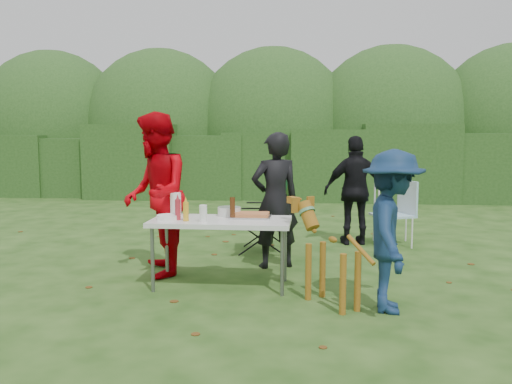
# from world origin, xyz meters

# --- Properties ---
(ground) EXTENTS (80.00, 80.00, 0.00)m
(ground) POSITION_xyz_m (0.00, 0.00, 0.00)
(ground) COLOR #1E4211
(hedge_row) EXTENTS (22.00, 1.40, 1.70)m
(hedge_row) POSITION_xyz_m (0.00, 8.00, 0.85)
(hedge_row) COLOR #23471C
(hedge_row) RESTS_ON ground
(shrub_backdrop) EXTENTS (20.00, 2.60, 3.20)m
(shrub_backdrop) POSITION_xyz_m (0.00, 9.60, 1.60)
(shrub_backdrop) COLOR #3D6628
(shrub_backdrop) RESTS_ON ground
(folding_table) EXTENTS (1.50, 0.70, 0.74)m
(folding_table) POSITION_xyz_m (0.13, 0.22, 0.69)
(folding_table) COLOR silver
(folding_table) RESTS_ON ground
(person_cook) EXTENTS (0.72, 0.61, 1.67)m
(person_cook) POSITION_xyz_m (0.65, 1.13, 0.84)
(person_cook) COLOR black
(person_cook) RESTS_ON ground
(person_red_jacket) EXTENTS (0.97, 1.10, 1.91)m
(person_red_jacket) POSITION_xyz_m (-0.71, 0.60, 0.95)
(person_red_jacket) COLOR #C00009
(person_red_jacket) RESTS_ON ground
(person_black_puffy) EXTENTS (1.00, 0.54, 1.62)m
(person_black_puffy) POSITION_xyz_m (1.75, 2.62, 0.81)
(person_black_puffy) COLOR black
(person_black_puffy) RESTS_ON ground
(child) EXTENTS (0.64, 1.03, 1.52)m
(child) POSITION_xyz_m (1.85, -0.41, 0.76)
(child) COLOR #122B4D
(child) RESTS_ON ground
(dog) EXTENTS (0.97, 1.07, 0.99)m
(dog) POSITION_xyz_m (1.31, -0.31, 0.49)
(dog) COLOR #8F5B19
(dog) RESTS_ON ground
(camping_chair) EXTENTS (0.73, 0.73, 1.05)m
(camping_chair) POSITION_xyz_m (0.43, 1.97, 0.52)
(camping_chair) COLOR #113C1B
(camping_chair) RESTS_ON ground
(lawn_chair) EXTENTS (0.75, 0.75, 0.96)m
(lawn_chair) POSITION_xyz_m (2.30, 2.65, 0.48)
(lawn_chair) COLOR #54A7C5
(lawn_chair) RESTS_ON ground
(food_tray) EXTENTS (0.45, 0.30, 0.02)m
(food_tray) POSITION_xyz_m (0.43, 0.35, 0.75)
(food_tray) COLOR #B7B7BA
(food_tray) RESTS_ON folding_table
(focaccia_bread) EXTENTS (0.40, 0.26, 0.04)m
(focaccia_bread) POSITION_xyz_m (0.43, 0.35, 0.78)
(focaccia_bread) COLOR #C26F3C
(focaccia_bread) RESTS_ON food_tray
(mustard_bottle) EXTENTS (0.06, 0.06, 0.20)m
(mustard_bottle) POSITION_xyz_m (-0.22, 0.07, 0.84)
(mustard_bottle) COLOR gold
(mustard_bottle) RESTS_ON folding_table
(ketchup_bottle) EXTENTS (0.06, 0.06, 0.22)m
(ketchup_bottle) POSITION_xyz_m (-0.32, 0.13, 0.85)
(ketchup_bottle) COLOR #AB2431
(ketchup_bottle) RESTS_ON folding_table
(beer_bottle) EXTENTS (0.06, 0.06, 0.24)m
(beer_bottle) POSITION_xyz_m (0.25, 0.23, 0.86)
(beer_bottle) COLOR #47230F
(beer_bottle) RESTS_ON folding_table
(paper_towel_roll) EXTENTS (0.12, 0.12, 0.26)m
(paper_towel_roll) POSITION_xyz_m (-0.41, 0.40, 0.87)
(paper_towel_roll) COLOR white
(paper_towel_roll) RESTS_ON folding_table
(cup_stack) EXTENTS (0.08, 0.08, 0.18)m
(cup_stack) POSITION_xyz_m (-0.02, 0.02, 0.83)
(cup_stack) COLOR white
(cup_stack) RESTS_ON folding_table
(pasta_bowl) EXTENTS (0.26, 0.26, 0.10)m
(pasta_bowl) POSITION_xyz_m (0.18, 0.47, 0.79)
(pasta_bowl) COLOR silver
(pasta_bowl) RESTS_ON folding_table
(plate_stack) EXTENTS (0.24, 0.24, 0.05)m
(plate_stack) POSITION_xyz_m (-0.44, 0.15, 0.77)
(plate_stack) COLOR white
(plate_stack) RESTS_ON folding_table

